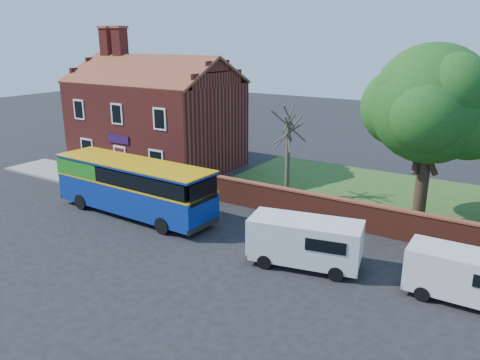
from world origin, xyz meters
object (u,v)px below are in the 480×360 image
Objects in this scene: bus at (130,184)px; van_near at (305,241)px; large_tree at (433,108)px; van_far at (469,276)px.

bus is 11.27m from van_near.
large_tree reaches higher than van_near.
large_tree is (3.13, 8.44, 5.06)m from van_near.
van_near is at bearing -110.34° from large_tree.
large_tree reaches higher than bus.
large_tree is (14.36, 7.85, 4.50)m from bus.
large_tree is at bearing 57.83° from van_near.
large_tree reaches higher than van_far.
van_far is at bearing 1.84° from bus.
van_far is 0.47× the size of large_tree.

